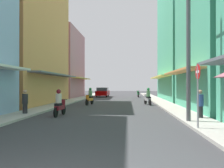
{
  "coord_description": "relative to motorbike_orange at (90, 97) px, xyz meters",
  "views": [
    {
      "loc": [
        1.44,
        -3.51,
        1.82
      ],
      "look_at": [
        0.08,
        16.05,
        1.92
      ],
      "focal_mm": 36.67,
      "sensor_mm": 36.0,
      "label": 1
    }
  ],
  "objects": [
    {
      "name": "ground_plane",
      "position": [
        2.09,
        1.12,
        -0.7
      ],
      "size": [
        99.03,
        99.03,
        0.0
      ],
      "primitive_type": "plane",
      "color": "#38383A"
    },
    {
      "name": "sidewalk_left",
      "position": [
        -2.81,
        1.12,
        -0.64
      ],
      "size": [
        1.66,
        53.01,
        0.12
      ],
      "primitive_type": "cube",
      "color": "#ADA89E",
      "rests_on": "ground"
    },
    {
      "name": "sidewalk_right",
      "position": [
        6.98,
        1.12,
        -0.64
      ],
      "size": [
        1.66,
        53.01,
        0.12
      ],
      "primitive_type": "cube",
      "color": "#ADA89E",
      "rests_on": "ground"
    },
    {
      "name": "building_left_mid",
      "position": [
        -6.63,
        0.26,
        6.77
      ],
      "size": [
        7.05,
        11.94,
        14.97
      ],
      "color": "#D88C4C",
      "rests_on": "ground"
    },
    {
      "name": "building_left_far",
      "position": [
        -6.63,
        11.87,
        4.16
      ],
      "size": [
        7.05,
        9.54,
        9.73
      ],
      "color": "#B7727F",
      "rests_on": "ground"
    },
    {
      "name": "building_right_far",
      "position": [
        10.81,
        6.94,
        7.86
      ],
      "size": [
        7.05,
        11.45,
        17.14
      ],
      "color": "#4CB28C",
      "rests_on": "ground"
    },
    {
      "name": "motorbike_orange",
      "position": [
        0.0,
        0.0,
        0.0
      ],
      "size": [
        0.64,
        1.78,
        1.58
      ],
      "color": "black",
      "rests_on": "ground"
    },
    {
      "name": "motorbike_maroon",
      "position": [
        -0.48,
        -7.68,
        0.0
      ],
      "size": [
        0.55,
        1.81,
        1.58
      ],
      "color": "black",
      "rests_on": "ground"
    },
    {
      "name": "motorbike_silver",
      "position": [
        5.35,
        0.33,
        0.0
      ],
      "size": [
        0.66,
        1.77,
        1.58
      ],
      "color": "black",
      "rests_on": "ground"
    },
    {
      "name": "motorbike_green",
      "position": [
        5.08,
        13.68,
        -0.2
      ],
      "size": [
        0.55,
        1.81,
        0.96
      ],
      "color": "black",
      "rests_on": "ground"
    },
    {
      "name": "parked_car",
      "position": [
        -0.39,
        14.41,
        0.04
      ],
      "size": [
        1.84,
        4.13,
        1.45
      ],
      "color": "#8C0000",
      "rests_on": "ground"
    },
    {
      "name": "pedestrian_midway",
      "position": [
        -2.65,
        -7.56,
        0.06
      ],
      "size": [
        0.34,
        0.34,
        1.54
      ],
      "color": "#262628",
      "rests_on": "ground"
    },
    {
      "name": "pedestrian_foreground",
      "position": [
        7.29,
        -8.68,
        0.08
      ],
      "size": [
        0.34,
        0.34,
        1.58
      ],
      "color": "#262628",
      "rests_on": "ground"
    },
    {
      "name": "utility_pole",
      "position": [
        6.4,
        -9.82,
        3.15
      ],
      "size": [
        0.2,
        1.2,
        7.55
      ],
      "color": "#4C4C4F",
      "rests_on": "ground"
    },
    {
      "name": "street_sign_no_entry",
      "position": [
        6.3,
        -11.62,
        1.01
      ],
      "size": [
        0.07,
        0.6,
        2.65
      ],
      "color": "gray",
      "rests_on": "ground"
    }
  ]
}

